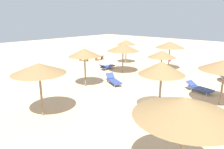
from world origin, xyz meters
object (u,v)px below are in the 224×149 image
(parasol_4, at_px, (162,68))
(lounger_2, at_px, (113,80))
(parasol_6, at_px, (170,45))
(bench_0, at_px, (99,57))
(parasol_8, at_px, (126,42))
(parasol_1, at_px, (123,48))
(lounger_0, at_px, (199,88))
(parasol_5, at_px, (162,54))
(parasol_2, at_px, (84,53))
(parasol_9, at_px, (184,107))
(lounger_4, at_px, (202,109))
(parasol_7, at_px, (39,69))
(bench_1, at_px, (83,58))
(lounger_1, at_px, (107,66))

(parasol_4, xyz_separation_m, lounger_2, (2.27, 5.33, -2.24))
(parasol_6, distance_m, bench_0, 9.09)
(parasol_8, bearing_deg, parasol_1, -146.21)
(parasol_4, xyz_separation_m, lounger_0, (4.94, -0.43, -2.25))
(parasol_5, distance_m, bench_0, 10.71)
(parasol_5, xyz_separation_m, bench_0, (2.95, 10.12, -1.92))
(bench_0, bearing_deg, parasol_2, -141.02)
(parasol_2, relative_size, parasol_6, 1.03)
(parasol_2, bearing_deg, parasol_8, 18.14)
(parasol_2, distance_m, parasol_9, 10.56)
(lounger_4, relative_size, bench_0, 1.29)
(parasol_8, bearing_deg, parasol_2, -161.86)
(parasol_2, height_order, parasol_7, parasol_2)
(parasol_5, bearing_deg, bench_1, 83.49)
(lounger_0, relative_size, bench_0, 1.32)
(parasol_4, bearing_deg, parasol_7, 134.17)
(parasol_2, height_order, lounger_0, parasol_2)
(parasol_2, height_order, parasol_4, parasol_2)
(parasol_9, bearing_deg, bench_1, 57.51)
(parasol_9, bearing_deg, lounger_0, 15.60)
(parasol_9, relative_size, lounger_1, 1.55)
(parasol_8, xyz_separation_m, lounger_1, (-3.68, -0.39, -2.10))
(lounger_0, height_order, bench_0, lounger_0)
(parasol_4, bearing_deg, parasol_2, 86.25)
(lounger_4, bearing_deg, lounger_1, 69.35)
(parasol_2, bearing_deg, parasol_5, -35.91)
(lounger_0, distance_m, lounger_2, 6.34)
(parasol_7, relative_size, parasol_9, 0.96)
(parasol_6, distance_m, parasol_7, 14.05)
(parasol_5, height_order, parasol_6, parasol_6)
(parasol_2, relative_size, parasol_8, 1.09)
(parasol_1, xyz_separation_m, parasol_2, (-5.16, -0.46, 0.20))
(parasol_4, bearing_deg, lounger_4, -51.99)
(lounger_2, bearing_deg, parasol_9, -127.60)
(parasol_5, bearing_deg, lounger_0, -99.00)
(parasol_1, relative_size, parasol_2, 1.02)
(parasol_6, bearing_deg, bench_1, 106.42)
(parasol_8, bearing_deg, parasol_4, -134.22)
(parasol_2, distance_m, parasol_4, 6.59)
(parasol_8, xyz_separation_m, lounger_4, (-7.78, -11.25, -2.10))
(parasol_6, relative_size, bench_1, 1.85)
(parasol_2, relative_size, parasol_7, 1.02)
(lounger_0, xyz_separation_m, bench_0, (3.48, 13.47, 0.04))
(parasol_1, height_order, lounger_2, parasol_1)
(parasol_7, bearing_deg, parasol_5, -9.30)
(parasol_7, xyz_separation_m, parasol_9, (0.31, -7.50, 0.01))
(parasol_4, bearing_deg, bench_1, 64.43)
(parasol_9, distance_m, lounger_2, 10.70)
(parasol_7, bearing_deg, lounger_2, 6.65)
(parasol_4, height_order, parasol_6, parasol_4)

